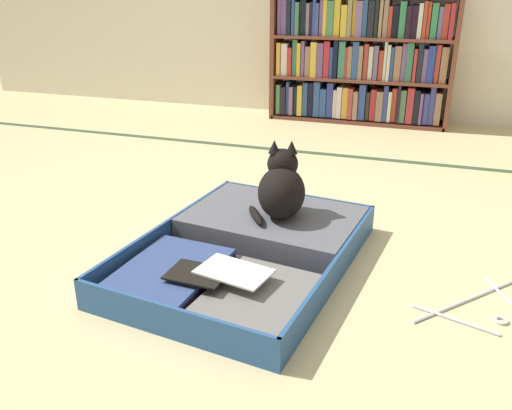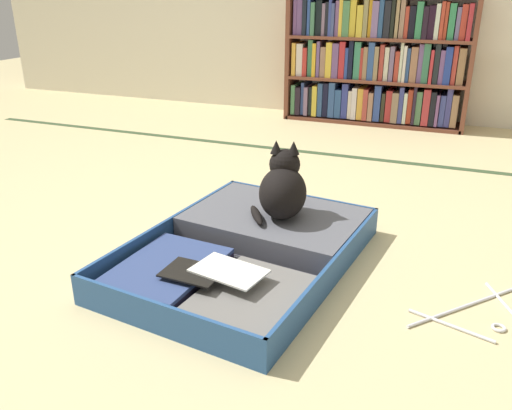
% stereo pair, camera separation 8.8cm
% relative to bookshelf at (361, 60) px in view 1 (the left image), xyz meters
% --- Properties ---
extents(ground_plane, '(10.00, 10.00, 0.00)m').
position_rel_bookshelf_xyz_m(ground_plane, '(-0.11, -2.25, -0.43)').
color(ground_plane, '#CEBD88').
extents(tatami_border, '(4.80, 0.05, 0.00)m').
position_rel_bookshelf_xyz_m(tatami_border, '(-0.11, -0.87, -0.43)').
color(tatami_border, '#364C2E').
rests_on(tatami_border, ground_plane).
extents(bookshelf, '(1.24, 0.27, 0.88)m').
position_rel_bookshelf_xyz_m(bookshelf, '(0.00, 0.00, 0.00)').
color(bookshelf, brown).
rests_on(bookshelf, ground_plane).
extents(open_suitcase, '(0.78, 1.02, 0.11)m').
position_rel_bookshelf_xyz_m(open_suitcase, '(-0.04, -2.19, -0.38)').
color(open_suitcase, '#264E86').
rests_on(open_suitcase, ground_plane).
extents(black_cat, '(0.25, 0.27, 0.28)m').
position_rel_bookshelf_xyz_m(black_cat, '(0.01, -2.03, -0.22)').
color(black_cat, black).
rests_on(black_cat, open_suitcase).
extents(clothes_hanger, '(0.33, 0.35, 0.01)m').
position_rel_bookshelf_xyz_m(clothes_hanger, '(0.71, -2.29, -0.42)').
color(clothes_hanger, silver).
rests_on(clothes_hanger, ground_plane).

